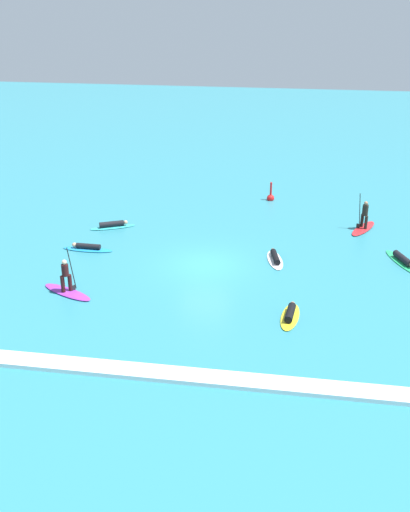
# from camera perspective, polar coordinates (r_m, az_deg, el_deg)

# --- Properties ---
(ground_plane) EXTENTS (120.00, 120.00, 0.00)m
(ground_plane) POSITION_cam_1_polar(r_m,az_deg,el_deg) (31.35, 0.00, -0.84)
(ground_plane) COLOR teal
(ground_plane) RESTS_ON ground
(surfer_on_white_board) EXTENTS (1.24, 2.59, 0.39)m
(surfer_on_white_board) POSITION_cam_1_polar(r_m,az_deg,el_deg) (31.99, 6.55, -0.19)
(surfer_on_white_board) COLOR white
(surfer_on_white_board) RESTS_ON ground_plane
(surfer_on_red_board) EXTENTS (1.93, 2.88, 2.18)m
(surfer_on_red_board) POSITION_cam_1_polar(r_m,az_deg,el_deg) (37.01, 14.58, 3.00)
(surfer_on_red_board) COLOR red
(surfer_on_red_board) RESTS_ON ground_plane
(surfer_on_purple_board) EXTENTS (2.93, 1.95, 2.31)m
(surfer_on_purple_board) POSITION_cam_1_polar(r_m,az_deg,el_deg) (29.08, -12.76, -2.74)
(surfer_on_purple_board) COLOR purple
(surfer_on_purple_board) RESTS_ON ground_plane
(surfer_on_yellow_board) EXTENTS (1.00, 2.53, 0.43)m
(surfer_on_yellow_board) POSITION_cam_1_polar(r_m,az_deg,el_deg) (26.68, 7.95, -5.41)
(surfer_on_yellow_board) COLOR yellow
(surfer_on_yellow_board) RESTS_ON ground_plane
(surfer_on_teal_board) EXTENTS (2.62, 1.67, 0.41)m
(surfer_on_teal_board) POSITION_cam_1_polar(r_m,az_deg,el_deg) (36.54, -8.60, 2.85)
(surfer_on_teal_board) COLOR #33C6CC
(surfer_on_teal_board) RESTS_ON ground_plane
(surfer_on_green_board) EXTENTS (1.87, 3.30, 0.41)m
(surfer_on_green_board) POSITION_cam_1_polar(r_m,az_deg,el_deg) (33.12, 17.97, -0.40)
(surfer_on_green_board) COLOR #23B266
(surfer_on_green_board) RESTS_ON ground_plane
(surfer_on_blue_board) EXTENTS (2.79, 0.75, 0.37)m
(surfer_on_blue_board) POSITION_cam_1_polar(r_m,az_deg,el_deg) (33.68, -10.93, 0.75)
(surfer_on_blue_board) COLOR #1E8CD1
(surfer_on_blue_board) RESTS_ON ground_plane
(marker_buoy) EXTENTS (0.50, 0.50, 1.35)m
(marker_buoy) POSITION_cam_1_polar(r_m,az_deg,el_deg) (41.18, 6.13, 5.47)
(marker_buoy) COLOR red
(marker_buoy) RESTS_ON ground_plane
(wave_crest) EXTENTS (21.85, 0.90, 0.18)m
(wave_crest) POSITION_cam_1_polar(r_m,az_deg,el_deg) (22.87, -3.98, -10.89)
(wave_crest) COLOR white
(wave_crest) RESTS_ON ground_plane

